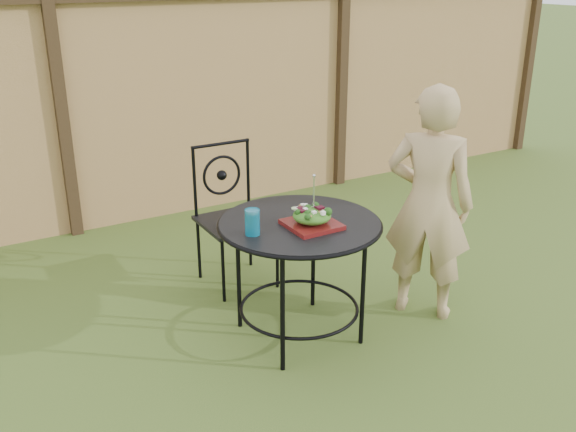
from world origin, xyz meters
The scene contains 9 objects.
ground centered at (0.00, 0.00, 0.00)m, with size 60.00×60.00×0.00m, color #2A4516.
fence centered at (0.00, 2.19, 0.95)m, with size 8.00×0.12×1.90m.
patio_table centered at (-0.53, -0.10, 0.59)m, with size 0.92×0.92×0.72m.
patio_chair centered at (-0.54, 0.75, 0.50)m, with size 0.46×0.46×0.95m.
diner centered at (0.29, -0.24, 0.72)m, with size 0.53×0.35×1.44m, color tan.
salad_plate centered at (-0.51, -0.19, 0.74)m, with size 0.27×0.27×0.02m, color #4B130A.
salad centered at (-0.51, -0.19, 0.79)m, with size 0.21×0.21×0.08m, color #235614.
fork centered at (-0.50, -0.19, 0.92)m, with size 0.01×0.01×0.18m, color silver.
drinking_glass centered at (-0.84, -0.12, 0.79)m, with size 0.08×0.08×0.14m, color #0B6787.
Camera 1 is at (-2.25, -2.92, 2.05)m, focal length 40.00 mm.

